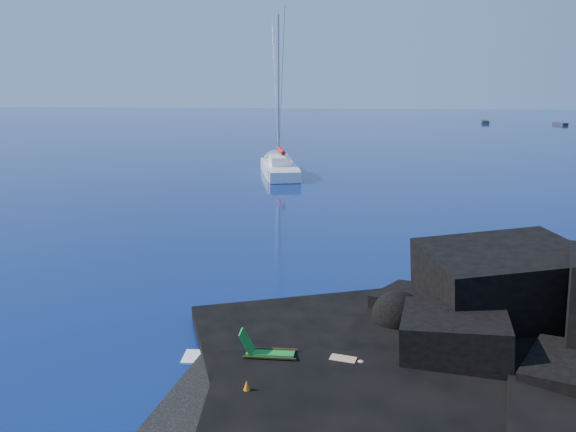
{
  "coord_description": "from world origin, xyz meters",
  "views": [
    {
      "loc": [
        5.05,
        -12.84,
        8.29
      ],
      "look_at": [
        1.6,
        13.97,
        2.0
      ],
      "focal_mm": 35.0,
      "sensor_mm": 36.0,
      "label": 1
    }
  ],
  "objects_px": {
    "distant_boat_a": "(485,123)",
    "sunbather": "(343,361)",
    "marker_cone": "(247,390)",
    "sailboat": "(279,174)",
    "deck_chair": "(270,347)",
    "distant_boat_b": "(560,125)"
  },
  "relations": [
    {
      "from": "distant_boat_a",
      "to": "sunbather",
      "type": "bearing_deg",
      "value": -95.11
    },
    {
      "from": "marker_cone",
      "to": "distant_boat_a",
      "type": "distance_m",
      "value": 124.38
    },
    {
      "from": "sailboat",
      "to": "sunbather",
      "type": "relative_size",
      "value": 7.78
    },
    {
      "from": "deck_chair",
      "to": "sunbather",
      "type": "distance_m",
      "value": 2.14
    },
    {
      "from": "deck_chair",
      "to": "distant_boat_b",
      "type": "distance_m",
      "value": 122.46
    },
    {
      "from": "distant_boat_a",
      "to": "deck_chair",
      "type": "bearing_deg",
      "value": -96.06
    },
    {
      "from": "sunbather",
      "to": "deck_chair",
      "type": "bearing_deg",
      "value": -167.0
    },
    {
      "from": "sunbather",
      "to": "distant_boat_b",
      "type": "relative_size",
      "value": 0.46
    },
    {
      "from": "sunbather",
      "to": "distant_boat_a",
      "type": "xyz_separation_m",
      "value": [
        28.29,
        118.5,
        -0.54
      ]
    },
    {
      "from": "marker_cone",
      "to": "sunbather",
      "type": "bearing_deg",
      "value": 40.07
    },
    {
      "from": "sunbather",
      "to": "sailboat",
      "type": "bearing_deg",
      "value": 112.41
    },
    {
      "from": "sailboat",
      "to": "marker_cone",
      "type": "xyz_separation_m",
      "value": [
        4.92,
        -39.99,
        0.63
      ]
    },
    {
      "from": "sunbather",
      "to": "distant_boat_b",
      "type": "height_order",
      "value": "sunbather"
    },
    {
      "from": "sunbather",
      "to": "marker_cone",
      "type": "distance_m",
      "value": 3.15
    },
    {
      "from": "sailboat",
      "to": "deck_chair",
      "type": "height_order",
      "value": "sailboat"
    },
    {
      "from": "sailboat",
      "to": "marker_cone",
      "type": "bearing_deg",
      "value": -96.9
    },
    {
      "from": "sailboat",
      "to": "sunbather",
      "type": "xyz_separation_m",
      "value": [
        7.33,
        -37.96,
        0.54
      ]
    },
    {
      "from": "sunbather",
      "to": "marker_cone",
      "type": "relative_size",
      "value": 3.44
    },
    {
      "from": "deck_chair",
      "to": "distant_boat_b",
      "type": "relative_size",
      "value": 0.38
    },
    {
      "from": "deck_chair",
      "to": "distant_boat_b",
      "type": "xyz_separation_m",
      "value": [
        45.05,
        113.87,
        -0.9
      ]
    },
    {
      "from": "sailboat",
      "to": "distant_boat_b",
      "type": "bearing_deg",
      "value": 42.54
    },
    {
      "from": "deck_chair",
      "to": "marker_cone",
      "type": "xyz_separation_m",
      "value": [
        -0.3,
        -1.97,
        -0.27
      ]
    }
  ]
}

